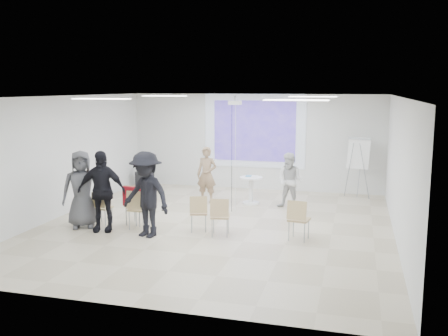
% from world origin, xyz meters
% --- Properties ---
extents(floor, '(8.00, 9.00, 0.10)m').
position_xyz_m(floor, '(0.00, 0.00, -0.05)').
color(floor, beige).
rests_on(floor, ground).
extents(ceiling, '(8.00, 9.00, 0.10)m').
position_xyz_m(ceiling, '(0.00, 0.00, 3.05)').
color(ceiling, white).
rests_on(ceiling, wall_back).
extents(wall_back, '(8.00, 0.10, 3.00)m').
position_xyz_m(wall_back, '(0.00, 4.55, 1.50)').
color(wall_back, silver).
rests_on(wall_back, floor).
extents(wall_left, '(0.10, 9.00, 3.00)m').
position_xyz_m(wall_left, '(-4.05, 0.00, 1.50)').
color(wall_left, silver).
rests_on(wall_left, floor).
extents(wall_right, '(0.10, 9.00, 3.00)m').
position_xyz_m(wall_right, '(4.05, 0.00, 1.50)').
color(wall_right, silver).
rests_on(wall_right, floor).
extents(projection_halo, '(3.20, 0.01, 2.30)m').
position_xyz_m(projection_halo, '(0.00, 4.49, 1.85)').
color(projection_halo, silver).
rests_on(projection_halo, wall_back).
extents(projection_image, '(2.60, 0.01, 1.90)m').
position_xyz_m(projection_image, '(0.00, 4.47, 1.85)').
color(projection_image, '#4933AF').
rests_on(projection_image, wall_back).
extents(pedestal_table, '(0.66, 0.66, 0.78)m').
position_xyz_m(pedestal_table, '(0.34, 2.42, 0.43)').
color(pedestal_table, white).
rests_on(pedestal_table, floor).
extents(player_left, '(0.68, 0.48, 1.78)m').
position_xyz_m(player_left, '(-0.90, 2.30, 0.89)').
color(player_left, '#9F7F61').
rests_on(player_left, floor).
extents(player_right, '(0.93, 0.81, 1.66)m').
position_xyz_m(player_right, '(1.45, 2.15, 0.83)').
color(player_right, white).
rests_on(player_right, floor).
extents(controller_left, '(0.04, 0.11, 0.04)m').
position_xyz_m(controller_left, '(-0.72, 2.55, 1.17)').
color(controller_left, white).
rests_on(controller_left, player_left).
extents(controller_right, '(0.07, 0.14, 0.04)m').
position_xyz_m(controller_right, '(1.27, 2.40, 1.12)').
color(controller_right, white).
rests_on(controller_right, player_right).
extents(chair_far_left, '(0.40, 0.42, 0.80)m').
position_xyz_m(chair_far_left, '(-2.61, -0.59, 0.47)').
color(chair_far_left, tan).
rests_on(chair_far_left, floor).
extents(chair_left_mid, '(0.51, 0.54, 0.96)m').
position_xyz_m(chair_left_mid, '(-1.84, -0.41, 0.57)').
color(chair_left_mid, tan).
rests_on(chair_left_mid, floor).
extents(chair_left_inner, '(0.44, 0.47, 0.91)m').
position_xyz_m(chair_left_inner, '(-1.62, -0.72, 0.54)').
color(chair_left_inner, tan).
rests_on(chair_left_inner, floor).
extents(chair_center, '(0.50, 0.52, 0.83)m').
position_xyz_m(chair_center, '(-0.23, -0.53, 0.49)').
color(chair_center, tan).
rests_on(chair_center, floor).
extents(chair_right_inner, '(0.47, 0.50, 0.86)m').
position_xyz_m(chair_right_inner, '(0.33, -0.77, 0.51)').
color(chair_right_inner, tan).
rests_on(chair_right_inner, floor).
extents(chair_right_far, '(0.48, 0.51, 0.89)m').
position_xyz_m(chair_right_far, '(2.00, -0.64, 0.52)').
color(chair_right_far, tan).
rests_on(chair_right_far, floor).
extents(red_jacket, '(0.49, 0.17, 0.45)m').
position_xyz_m(red_jacket, '(-1.83, -0.55, 0.72)').
color(red_jacket, '#A61420').
rests_on(red_jacket, chair_left_mid).
extents(laptop, '(0.34, 0.25, 0.03)m').
position_xyz_m(laptop, '(-1.61, -0.62, 0.49)').
color(laptop, black).
rests_on(laptop, chair_left_inner).
extents(audience_left, '(1.35, 0.98, 2.10)m').
position_xyz_m(audience_left, '(-2.35, -1.02, 1.05)').
color(audience_left, black).
rests_on(audience_left, floor).
extents(audience_mid, '(1.53, 1.13, 2.11)m').
position_xyz_m(audience_mid, '(-1.21, -1.16, 1.05)').
color(audience_mid, black).
rests_on(audience_mid, floor).
extents(audience_outer, '(1.16, 1.02, 2.00)m').
position_xyz_m(audience_outer, '(-2.94, -0.87, 1.00)').
color(audience_outer, '#515155').
rests_on(audience_outer, floor).
extents(flipchart_easel, '(0.73, 0.58, 1.77)m').
position_xyz_m(flipchart_easel, '(3.19, 3.95, 1.31)').
color(flipchart_easel, gray).
rests_on(flipchart_easel, floor).
extents(av_cart, '(0.60, 0.54, 0.73)m').
position_xyz_m(av_cart, '(-3.45, 3.76, 0.34)').
color(av_cart, black).
rests_on(av_cart, floor).
extents(ceiling_projector, '(0.30, 0.25, 3.00)m').
position_xyz_m(ceiling_projector, '(0.10, 1.49, 2.69)').
color(ceiling_projector, white).
rests_on(ceiling_projector, ceiling).
extents(fluor_panel_nw, '(1.20, 0.30, 0.02)m').
position_xyz_m(fluor_panel_nw, '(-2.00, 2.00, 2.97)').
color(fluor_panel_nw, white).
rests_on(fluor_panel_nw, ceiling).
extents(fluor_panel_ne, '(1.20, 0.30, 0.02)m').
position_xyz_m(fluor_panel_ne, '(2.00, 2.00, 2.97)').
color(fluor_panel_ne, white).
rests_on(fluor_panel_ne, ceiling).
extents(fluor_panel_sw, '(1.20, 0.30, 0.02)m').
position_xyz_m(fluor_panel_sw, '(-2.00, -1.50, 2.97)').
color(fluor_panel_sw, white).
rests_on(fluor_panel_sw, ceiling).
extents(fluor_panel_se, '(1.20, 0.30, 0.02)m').
position_xyz_m(fluor_panel_se, '(2.00, -1.50, 2.97)').
color(fluor_panel_se, white).
rests_on(fluor_panel_se, ceiling).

